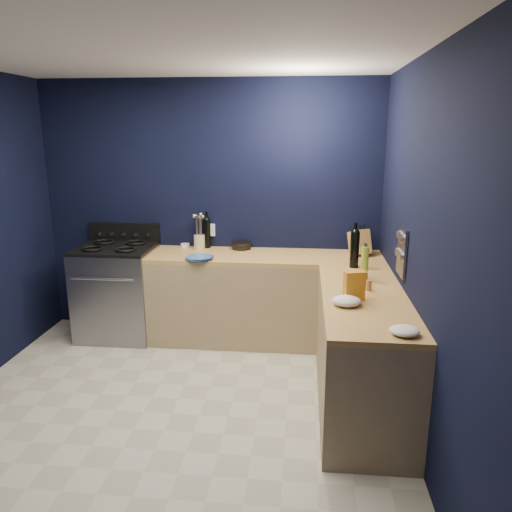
# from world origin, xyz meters

# --- Properties ---
(floor) EXTENTS (3.50, 3.50, 0.02)m
(floor) POSITION_xyz_m (0.00, 0.00, -0.01)
(floor) COLOR #B2AE9D
(floor) RESTS_ON ground
(ceiling) EXTENTS (3.50, 3.50, 0.02)m
(ceiling) POSITION_xyz_m (0.00, 0.00, 2.61)
(ceiling) COLOR silver
(ceiling) RESTS_ON ground
(wall_back) EXTENTS (3.50, 0.02, 2.60)m
(wall_back) POSITION_xyz_m (0.00, 1.76, 1.30)
(wall_back) COLOR black
(wall_back) RESTS_ON ground
(wall_right) EXTENTS (0.02, 3.50, 2.60)m
(wall_right) POSITION_xyz_m (1.76, 0.00, 1.30)
(wall_right) COLOR black
(wall_right) RESTS_ON ground
(wall_front) EXTENTS (3.50, 0.02, 2.60)m
(wall_front) POSITION_xyz_m (0.00, -1.76, 1.30)
(wall_front) COLOR black
(wall_front) RESTS_ON ground
(cab_back) EXTENTS (2.30, 0.63, 0.86)m
(cab_back) POSITION_xyz_m (0.60, 1.44, 0.43)
(cab_back) COLOR #A18760
(cab_back) RESTS_ON floor
(top_back) EXTENTS (2.30, 0.63, 0.04)m
(top_back) POSITION_xyz_m (0.60, 1.44, 0.88)
(top_back) COLOR olive
(top_back) RESTS_ON cab_back
(cab_right) EXTENTS (0.63, 1.67, 0.86)m
(cab_right) POSITION_xyz_m (1.44, 0.29, 0.43)
(cab_right) COLOR #A18760
(cab_right) RESTS_ON floor
(top_right) EXTENTS (0.63, 1.67, 0.04)m
(top_right) POSITION_xyz_m (1.44, 0.29, 0.88)
(top_right) COLOR olive
(top_right) RESTS_ON cab_right
(gas_range) EXTENTS (0.76, 0.66, 0.92)m
(gas_range) POSITION_xyz_m (-0.93, 1.42, 0.46)
(gas_range) COLOR gray
(gas_range) RESTS_ON floor
(oven_door) EXTENTS (0.59, 0.02, 0.42)m
(oven_door) POSITION_xyz_m (-0.93, 1.10, 0.45)
(oven_door) COLOR black
(oven_door) RESTS_ON gas_range
(cooktop) EXTENTS (0.76, 0.66, 0.03)m
(cooktop) POSITION_xyz_m (-0.93, 1.42, 0.94)
(cooktop) COLOR black
(cooktop) RESTS_ON gas_range
(backguard) EXTENTS (0.76, 0.06, 0.20)m
(backguard) POSITION_xyz_m (-0.93, 1.72, 1.04)
(backguard) COLOR black
(backguard) RESTS_ON gas_range
(spice_panel) EXTENTS (0.02, 0.28, 0.38)m
(spice_panel) POSITION_xyz_m (1.74, 0.55, 1.18)
(spice_panel) COLOR gray
(spice_panel) RESTS_ON wall_right
(wall_outlet) EXTENTS (0.09, 0.02, 0.13)m
(wall_outlet) POSITION_xyz_m (0.00, 1.74, 1.08)
(wall_outlet) COLOR white
(wall_outlet) RESTS_ON wall_back
(plate_stack) EXTENTS (0.30, 0.30, 0.03)m
(plate_stack) POSITION_xyz_m (-0.01, 1.20, 0.92)
(plate_stack) COLOR #324C95
(plate_stack) RESTS_ON top_back
(ramekin) EXTENTS (0.13, 0.13, 0.04)m
(ramekin) POSITION_xyz_m (-0.27, 1.69, 0.92)
(ramekin) COLOR white
(ramekin) RESTS_ON top_back
(utensil_crock) EXTENTS (0.15, 0.15, 0.14)m
(utensil_crock) POSITION_xyz_m (-0.10, 1.64, 0.97)
(utensil_crock) COLOR beige
(utensil_crock) RESTS_ON top_back
(wine_bottle_back) EXTENTS (0.09, 0.09, 0.30)m
(wine_bottle_back) POSITION_xyz_m (-0.03, 1.69, 1.05)
(wine_bottle_back) COLOR black
(wine_bottle_back) RESTS_ON top_back
(lemon_basket) EXTENTS (0.24, 0.24, 0.08)m
(lemon_basket) POSITION_xyz_m (0.33, 1.66, 0.94)
(lemon_basket) COLOR black
(lemon_basket) RESTS_ON top_back
(knife_block) EXTENTS (0.24, 0.31, 0.30)m
(knife_block) POSITION_xyz_m (1.52, 1.55, 1.02)
(knife_block) COLOR olive
(knife_block) RESTS_ON top_back
(wine_bottle_right) EXTENTS (0.09, 0.09, 0.33)m
(wine_bottle_right) POSITION_xyz_m (1.43, 1.07, 1.06)
(wine_bottle_right) COLOR black
(wine_bottle_right) RESTS_ON top_right
(oil_bottle) EXTENTS (0.08, 0.08, 0.27)m
(oil_bottle) POSITION_xyz_m (1.48, 0.72, 1.04)
(oil_bottle) COLOR #83A72E
(oil_bottle) RESTS_ON top_right
(spice_jar_near) EXTENTS (0.06, 0.06, 0.10)m
(spice_jar_near) POSITION_xyz_m (1.46, 0.56, 0.95)
(spice_jar_near) COLOR olive
(spice_jar_near) RESTS_ON top_right
(spice_jar_far) EXTENTS (0.05, 0.05, 0.08)m
(spice_jar_far) POSITION_xyz_m (1.48, 0.41, 0.94)
(spice_jar_far) COLOR olive
(spice_jar_far) RESTS_ON top_right
(crouton_bag) EXTENTS (0.16, 0.11, 0.22)m
(crouton_bag) POSITION_xyz_m (1.34, 0.18, 1.01)
(crouton_bag) COLOR red
(crouton_bag) RESTS_ON top_right
(towel_front) EXTENTS (0.23, 0.21, 0.07)m
(towel_front) POSITION_xyz_m (1.28, 0.06, 0.94)
(towel_front) COLOR white
(towel_front) RESTS_ON top_right
(towel_end) EXTENTS (0.23, 0.21, 0.05)m
(towel_end) POSITION_xyz_m (1.59, -0.42, 0.93)
(towel_end) COLOR white
(towel_end) RESTS_ON top_right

